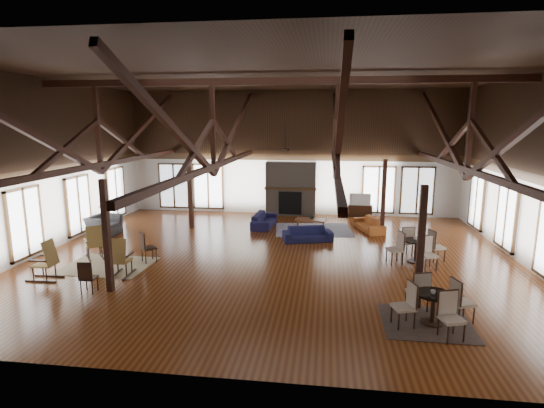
# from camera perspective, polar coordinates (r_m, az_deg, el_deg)

# --- Properties ---
(floor) EXTENTS (16.00, 16.00, 0.00)m
(floor) POSITION_cam_1_polar(r_m,az_deg,el_deg) (14.48, 0.21, -7.11)
(floor) COLOR brown
(floor) RESTS_ON ground
(ceiling) EXTENTS (16.00, 14.00, 0.02)m
(ceiling) POSITION_cam_1_polar(r_m,az_deg,el_deg) (13.85, 0.23, 17.21)
(ceiling) COLOR black
(ceiling) RESTS_ON wall_back
(wall_back) EXTENTS (16.00, 0.02, 6.00)m
(wall_back) POSITION_cam_1_polar(r_m,az_deg,el_deg) (20.78, 2.66, 6.83)
(wall_back) COLOR silver
(wall_back) RESTS_ON floor
(wall_front) EXTENTS (16.00, 0.02, 6.00)m
(wall_front) POSITION_cam_1_polar(r_m,az_deg,el_deg) (7.04, -6.95, -1.36)
(wall_front) COLOR silver
(wall_front) RESTS_ON floor
(wall_left) EXTENTS (0.02, 14.00, 6.00)m
(wall_left) POSITION_cam_1_polar(r_m,az_deg,el_deg) (16.83, -28.01, 4.60)
(wall_left) COLOR silver
(wall_left) RESTS_ON floor
(wall_right) EXTENTS (0.02, 14.00, 6.00)m
(wall_right) POSITION_cam_1_polar(r_m,az_deg,el_deg) (15.10, 31.99, 3.63)
(wall_right) COLOR silver
(wall_right) RESTS_ON floor
(roof_truss) EXTENTS (15.60, 14.07, 3.14)m
(roof_truss) POSITION_cam_1_polar(r_m,az_deg,el_deg) (13.78, 0.23, 9.03)
(roof_truss) COLOR black
(roof_truss) RESTS_ON wall_back
(post_grid) EXTENTS (8.16, 7.16, 3.05)m
(post_grid) POSITION_cam_1_polar(r_m,az_deg,el_deg) (14.08, 0.22, -1.20)
(post_grid) COLOR black
(post_grid) RESTS_ON floor
(fireplace) EXTENTS (2.50, 0.69, 2.60)m
(fireplace) POSITION_cam_1_polar(r_m,az_deg,el_deg) (20.65, 2.54, 2.03)
(fireplace) COLOR #66594D
(fireplace) RESTS_ON floor
(ceiling_fan) EXTENTS (1.60, 1.60, 0.75)m
(ceiling_fan) POSITION_cam_1_polar(r_m,az_deg,el_deg) (12.74, 1.91, 7.54)
(ceiling_fan) COLOR black
(ceiling_fan) RESTS_ON roof_truss
(sofa_navy_front) EXTENTS (2.00, 1.21, 0.55)m
(sofa_navy_front) POSITION_cam_1_polar(r_m,az_deg,el_deg) (16.31, 4.81, -4.07)
(sofa_navy_front) COLOR #16173D
(sofa_navy_front) RESTS_ON floor
(sofa_navy_left) EXTENTS (2.06, 0.92, 0.59)m
(sofa_navy_left) POSITION_cam_1_polar(r_m,az_deg,el_deg) (18.51, -1.05, -2.15)
(sofa_navy_left) COLOR #161437
(sofa_navy_left) RESTS_ON floor
(sofa_orange) EXTENTS (1.99, 1.26, 0.54)m
(sofa_orange) POSITION_cam_1_polar(r_m,az_deg,el_deg) (18.28, 12.90, -2.67)
(sofa_orange) COLOR #9A4D1D
(sofa_orange) RESTS_ON floor
(coffee_table) EXTENTS (1.35, 0.83, 0.49)m
(coffee_table) POSITION_cam_1_polar(r_m,az_deg,el_deg) (17.88, 5.21, -2.22)
(coffee_table) COLOR brown
(coffee_table) RESTS_ON floor
(vase) EXTENTS (0.24, 0.24, 0.20)m
(vase) POSITION_cam_1_polar(r_m,az_deg,el_deg) (17.93, 5.38, -1.66)
(vase) COLOR #B2B2B2
(vase) RESTS_ON coffee_table
(armchair) EXTENTS (1.30, 1.17, 0.77)m
(armchair) POSITION_cam_1_polar(r_m,az_deg,el_deg) (18.50, -21.68, -2.66)
(armchair) COLOR #2F2F32
(armchair) RESTS_ON floor
(side_table_lamp) EXTENTS (0.49, 0.49, 1.24)m
(side_table_lamp) POSITION_cam_1_polar(r_m,az_deg,el_deg) (19.26, -21.75, -1.89)
(side_table_lamp) COLOR black
(side_table_lamp) RESTS_ON floor
(rocking_chair_a) EXTENTS (0.91, 0.97, 1.13)m
(rocking_chair_a) POSITION_cam_1_polar(r_m,az_deg,el_deg) (15.35, -22.78, -4.86)
(rocking_chair_a) COLOR olive
(rocking_chair_a) RESTS_ON floor
(rocking_chair_b) EXTENTS (0.54, 0.93, 1.18)m
(rocking_chair_b) POSITION_cam_1_polar(r_m,az_deg,el_deg) (13.32, -19.80, -6.91)
(rocking_chair_b) COLOR olive
(rocking_chair_b) RESTS_ON floor
(rocking_chair_c) EXTENTS (0.93, 0.53, 1.18)m
(rocking_chair_c) POSITION_cam_1_polar(r_m,az_deg,el_deg) (13.90, -28.00, -6.81)
(rocking_chair_c) COLOR olive
(rocking_chair_c) RESTS_ON floor
(side_chair_a) EXTENTS (0.61, 0.61, 1.02)m
(side_chair_a) POSITION_cam_1_polar(r_m,az_deg,el_deg) (14.36, -16.63, -5.27)
(side_chair_a) COLOR black
(side_chair_a) RESTS_ON floor
(side_chair_b) EXTENTS (0.41, 0.41, 0.91)m
(side_chair_b) POSITION_cam_1_polar(r_m,az_deg,el_deg) (12.35, -23.63, -8.73)
(side_chair_b) COLOR black
(side_chair_b) RESTS_ON floor
(cafe_table_near) EXTENTS (1.96, 1.96, 1.00)m
(cafe_table_near) POSITION_cam_1_polar(r_m,az_deg,el_deg) (10.44, 20.88, -12.28)
(cafe_table_near) COLOR black
(cafe_table_near) RESTS_ON floor
(cafe_table_far) EXTENTS (2.00, 2.00, 1.02)m
(cafe_table_far) POSITION_cam_1_polar(r_m,az_deg,el_deg) (14.60, 18.80, -5.46)
(cafe_table_far) COLOR black
(cafe_table_far) RESTS_ON floor
(cup_near) EXTENTS (0.13, 0.13, 0.09)m
(cup_near) POSITION_cam_1_polar(r_m,az_deg,el_deg) (10.30, 20.84, -11.00)
(cup_near) COLOR #B2B2B2
(cup_near) RESTS_ON cafe_table_near
(cup_far) EXTENTS (0.14, 0.14, 0.09)m
(cup_far) POSITION_cam_1_polar(r_m,az_deg,el_deg) (14.57, 18.72, -4.39)
(cup_far) COLOR #B2B2B2
(cup_far) RESTS_ON cafe_table_far
(tv_console) EXTENTS (1.13, 0.42, 0.56)m
(tv_console) POSITION_cam_1_polar(r_m,az_deg,el_deg) (20.90, 11.72, -0.89)
(tv_console) COLOR black
(tv_console) RESTS_ON floor
(television) EXTENTS (1.01, 0.20, 0.58)m
(television) POSITION_cam_1_polar(r_m,az_deg,el_deg) (20.79, 11.76, 0.64)
(television) COLOR #B2B2B2
(television) RESTS_ON tv_console
(rug_tan) EXTENTS (2.67, 2.12, 0.01)m
(rug_tan) POSITION_cam_1_polar(r_m,az_deg,el_deg) (14.58, -21.22, -7.73)
(rug_tan) COLOR tan
(rug_tan) RESTS_ON floor
(rug_navy) EXTENTS (3.38, 2.68, 0.01)m
(rug_navy) POSITION_cam_1_polar(r_m,az_deg,el_deg) (18.08, 5.58, -3.46)
(rug_navy) COLOR #181B43
(rug_navy) RESTS_ON floor
(rug_dark) EXTENTS (2.00, 1.82, 0.01)m
(rug_dark) POSITION_cam_1_polar(r_m,az_deg,el_deg) (10.62, 20.02, -14.75)
(rug_dark) COLOR black
(rug_dark) RESTS_ON floor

